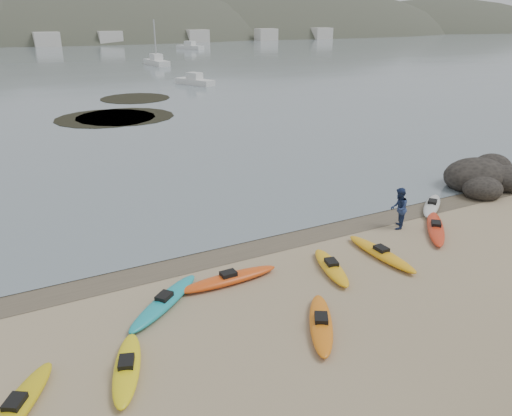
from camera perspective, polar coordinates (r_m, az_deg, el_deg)
ground at (r=21.37m, az=0.00°, el=-3.75°), size 600.00×600.00×0.00m
wet_sand at (r=21.13m, az=0.38°, el=-4.04°), size 60.00×60.00×0.00m
kayaks at (r=18.21m, az=4.97°, el=-7.99°), size 22.03×8.69×0.34m
person_east at (r=23.14m, az=16.01°, el=-0.05°), size 1.17×1.15×1.90m
rock_cluster at (r=30.82m, az=24.78°, el=2.75°), size 5.47×4.05×1.95m
kelp_mats at (r=51.72m, az=-15.12°, el=10.59°), size 13.95×18.60×0.04m
moored_boats at (r=97.98m, az=-22.27°, el=14.88°), size 89.68×81.71×1.14m
far_hills at (r=217.99m, az=-15.33°, el=14.08°), size 550.00×135.00×80.00m
far_town at (r=162.95m, az=-23.68°, el=17.22°), size 199.00×5.00×4.00m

